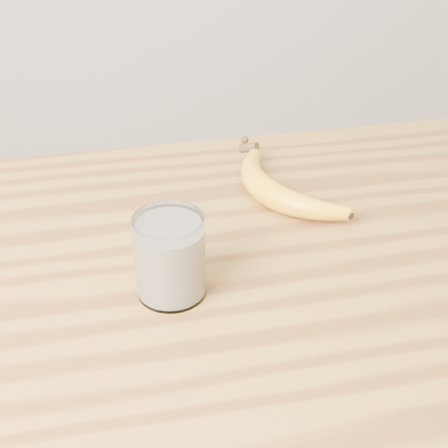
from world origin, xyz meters
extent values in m
cube|color=olive|center=(0.00, 0.00, 0.88)|extent=(1.20, 0.80, 0.04)
cylinder|color=brown|center=(-0.54, 0.34, 0.43)|extent=(0.06, 0.06, 0.86)
cylinder|color=white|center=(-0.23, -0.01, 0.95)|extent=(0.08, 0.08, 0.10)
torus|color=white|center=(-0.23, -0.01, 1.00)|extent=(0.08, 0.08, 0.00)
cylinder|color=silver|center=(-0.23, -0.01, 0.95)|extent=(0.08, 0.08, 0.08)
camera|label=1|loc=(-0.30, -0.59, 1.37)|focal=50.00mm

